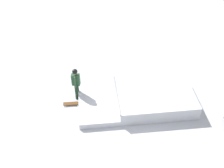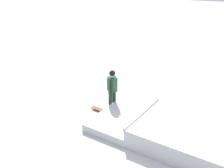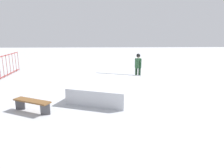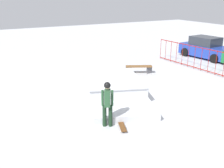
{
  "view_description": "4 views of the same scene",
  "coord_description": "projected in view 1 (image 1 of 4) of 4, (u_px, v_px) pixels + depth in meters",
  "views": [
    {
      "loc": [
        4.65,
        7.38,
        9.41
      ],
      "look_at": [
        0.43,
        -1.33,
        0.9
      ],
      "focal_mm": 43.98,
      "sensor_mm": 36.0,
      "label": 1
    },
    {
      "loc": [
        -0.79,
        8.95,
        6.41
      ],
      "look_at": [
        2.0,
        -2.38,
        1.0
      ],
      "focal_mm": 49.37,
      "sensor_mm": 36.0,
      "label": 2
    },
    {
      "loc": [
        -11.2,
        -0.01,
        3.1
      ],
      "look_at": [
        -1.33,
        -0.35,
        0.6
      ],
      "focal_mm": 33.71,
      "sensor_mm": 36.0,
      "label": 3
    },
    {
      "loc": [
        9.95,
        -6.33,
        4.69
      ],
      "look_at": [
        0.05,
        -0.9,
        0.9
      ],
      "focal_mm": 43.28,
      "sensor_mm": 36.0,
      "label": 4
    }
  ],
  "objects": [
    {
      "name": "ground_plane",
      "position": [
        133.0,
        113.0,
        12.73
      ],
      "size": [
        60.0,
        60.0,
        0.0
      ],
      "primitive_type": "plane",
      "color": "#B7BABF"
    },
    {
      "name": "skateboard",
      "position": [
        72.0,
        103.0,
        13.08
      ],
      "size": [
        0.82,
        0.47,
        0.09
      ],
      "rotation": [
        0.0,
        0.0,
        5.92
      ],
      "color": "#593314",
      "rests_on": "ground"
    },
    {
      "name": "skate_ramp",
      "position": [
        145.0,
        99.0,
        12.98
      ],
      "size": [
        5.96,
        4.28,
        0.74
      ],
      "rotation": [
        0.0,
        0.0,
        -0.35
      ],
      "color": "silver",
      "rests_on": "ground"
    },
    {
      "name": "skater",
      "position": [
        76.0,
        81.0,
        12.86
      ],
      "size": [
        0.44,
        0.39,
        1.73
      ],
      "rotation": [
        0.0,
        0.0,
        5.75
      ],
      "color": "black",
      "rests_on": "ground"
    }
  ]
}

